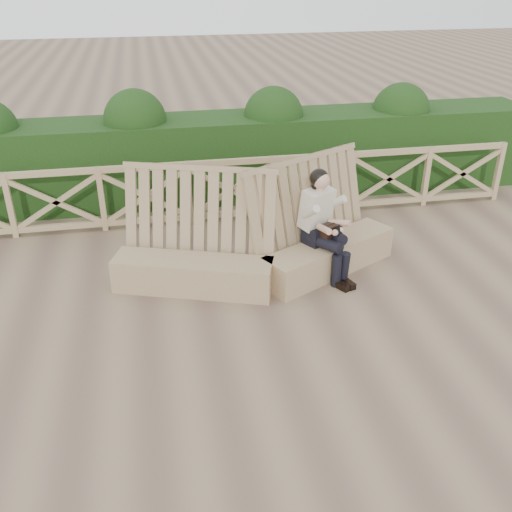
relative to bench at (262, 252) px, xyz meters
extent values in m
plane|color=brown|center=(-0.12, -1.43, -0.40)|extent=(60.00, 60.00, 0.00)
cube|color=#8F6F51|center=(-0.98, -0.15, -0.17)|extent=(2.21, 1.18, 0.46)
cube|color=#8F6F51|center=(-0.89, 0.11, 0.41)|extent=(2.19, 1.13, 1.58)
cube|color=#8F6F51|center=(0.99, 0.00, -0.17)|extent=(2.15, 1.45, 0.46)
cube|color=#8F6F51|center=(0.87, 0.24, 0.41)|extent=(2.12, 1.41, 1.58)
cube|color=black|center=(0.83, 0.04, 0.19)|extent=(0.49, 0.45, 0.25)
cube|color=beige|center=(0.80, 0.09, 0.57)|extent=(0.55, 0.50, 0.59)
sphere|color=tan|center=(0.83, 0.04, 0.99)|extent=(0.32, 0.32, 0.24)
sphere|color=black|center=(0.81, 0.07, 1.01)|extent=(0.35, 0.35, 0.26)
cylinder|color=black|center=(0.85, -0.21, 0.16)|extent=(0.40, 0.53, 0.17)
cylinder|color=black|center=(1.00, -0.11, 0.24)|extent=(0.40, 0.54, 0.19)
cylinder|color=black|center=(0.97, -0.43, -0.17)|extent=(0.18, 0.18, 0.46)
cylinder|color=black|center=(1.09, -0.39, -0.17)|extent=(0.18, 0.18, 0.46)
cube|color=black|center=(1.01, -0.52, -0.36)|extent=(0.22, 0.28, 0.09)
cube|color=black|center=(1.12, -0.49, -0.36)|extent=(0.22, 0.28, 0.09)
cube|color=black|center=(0.94, -0.12, 0.30)|extent=(0.35, 0.30, 0.20)
cube|color=black|center=(1.01, -0.29, 0.36)|extent=(0.12, 0.12, 0.13)
cube|color=#907954|center=(-0.12, 2.07, 0.65)|extent=(10.10, 0.07, 0.10)
cube|color=#907954|center=(-0.12, 2.07, -0.28)|extent=(10.10, 0.07, 0.10)
cube|color=black|center=(-0.12, 3.27, 0.35)|extent=(12.00, 1.20, 1.50)
camera|label=1|loc=(-1.43, -6.95, 3.67)|focal=40.00mm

